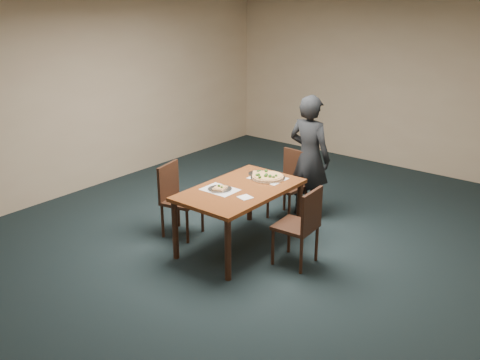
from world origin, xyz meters
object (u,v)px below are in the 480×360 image
Objects in this scene: chair_left at (177,195)px; slice_plate_far at (260,173)px; chair_right at (302,223)px; slice_plate_near at (220,189)px; pizza_pan at (268,177)px; chair_far at (291,180)px; diner at (309,157)px; dining_table at (240,195)px.

chair_left reaches higher than slice_plate_far.
chair_left is at bearing -83.94° from chair_right.
chair_left is 3.25× the size of slice_plate_near.
pizza_pan is 1.52× the size of slice_plate_far.
chair_right is (1.66, 0.28, 0.00)m from chair_left.
slice_plate_far is at bearing -56.84° from chair_left.
chair_far is at bearing -43.12° from chair_left.
dining_table is at bearing 85.63° from diner.
slice_plate_near is (-0.20, -0.65, -0.01)m from pizza_pan.
diner is (0.17, 0.16, 0.32)m from chair_far.
pizza_pan is at bearing 83.18° from dining_table.
chair_far is 2.14× the size of pizza_pan.
chair_far is at bearing 91.76° from dining_table.
slice_plate_near reaches higher than slice_plate_far.
slice_plate_far is (-0.92, 0.45, 0.25)m from chair_right.
chair_right is at bearing 120.49° from diner.
pizza_pan is at bearing 72.65° from slice_plate_near.
dining_table is 5.36× the size of slice_plate_far.
chair_right is 3.25× the size of slice_plate_near.
chair_right reaches higher than dining_table.
dining_table is 1.14m from chair_far.
slice_plate_far is at bearing -93.20° from chair_far.
dining_table is at bearing -78.03° from slice_plate_far.
pizza_pan reaches higher than slice_plate_near.
dining_table is at bearing -88.24° from chair_left.
dining_table is 1.65× the size of chair_right.
slice_plate_near is at bearing -90.83° from chair_far.
chair_far is at bearing 82.71° from slice_plate_far.
chair_right reaches higher than slice_plate_far.
chair_right reaches higher than slice_plate_near.
pizza_pan is 0.18m from slice_plate_far.
diner is at bearing 48.71° from chair_far.
diner is 0.81m from slice_plate_far.
slice_plate_far is at bearing 101.97° from dining_table.
diner is (-0.68, 1.22, 0.32)m from chair_right.
chair_left is at bearing -143.07° from pizza_pan.
chair_far is 0.66m from slice_plate_far.
chair_right is 0.89m from pizza_pan.
dining_table is 5.36× the size of slice_plate_near.
slice_plate_near is at bearing -78.42° from chair_right.
dining_table is 0.83m from chair_right.
chair_far is 1.35m from slice_plate_near.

